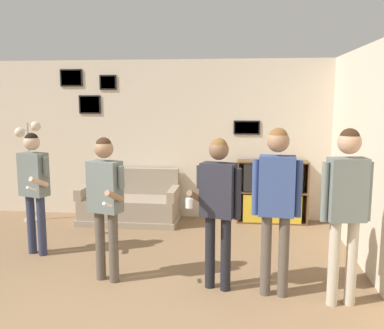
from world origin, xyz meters
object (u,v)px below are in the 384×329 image
(person_player_foreground_center, at_px, (105,194))
(person_watcher_holding_cup, at_px, (218,198))
(bookshelf, at_px, (272,192))
(bottle_on_floor, at_px, (97,228))
(person_spectator_far_right, at_px, (346,198))
(couch, at_px, (130,204))
(floor_lamp, at_px, (29,151))
(person_spectator_near_bookshelf, at_px, (277,194))
(person_player_foreground_left, at_px, (34,181))

(person_player_foreground_center, bearing_deg, person_watcher_holding_cup, -3.37)
(bookshelf, bearing_deg, bottle_on_floor, -160.86)
(bookshelf, distance_m, person_spectator_far_right, 2.94)
(person_spectator_far_right, xyz_separation_m, bottle_on_floor, (-3.19, 1.91, -1.01))
(person_spectator_far_right, bearing_deg, couch, 137.24)
(bookshelf, distance_m, person_player_foreground_center, 3.29)
(floor_lamp, xyz_separation_m, person_watcher_holding_cup, (3.27, -2.28, -0.18))
(couch, bearing_deg, person_spectator_near_bookshelf, -48.74)
(bookshelf, height_order, bottle_on_floor, bookshelf)
(couch, relative_size, person_spectator_far_right, 0.92)
(floor_lamp, distance_m, person_player_foreground_left, 1.72)
(couch, relative_size, person_player_foreground_center, 0.99)
(person_watcher_holding_cup, distance_m, person_spectator_far_right, 1.28)
(person_watcher_holding_cup, bearing_deg, floor_lamp, 145.13)
(person_player_foreground_center, bearing_deg, floor_lamp, 132.37)
(couch, distance_m, person_player_foreground_left, 1.97)
(couch, relative_size, person_player_foreground_left, 1.01)
(bookshelf, bearing_deg, floor_lamp, -175.12)
(floor_lamp, height_order, person_spectator_far_right, person_spectator_far_right)
(person_player_foreground_left, distance_m, person_spectator_far_right, 3.83)
(bookshelf, height_order, person_spectator_far_right, person_spectator_far_right)
(couch, distance_m, person_watcher_holding_cup, 2.99)
(person_watcher_holding_cup, relative_size, person_spectator_far_right, 0.93)
(couch, xyz_separation_m, bottle_on_floor, (-0.33, -0.74, -0.20))
(couch, bearing_deg, person_player_foreground_center, -81.61)
(person_spectator_near_bookshelf, bearing_deg, floor_lamp, 148.53)
(person_watcher_holding_cup, xyz_separation_m, person_spectator_near_bookshelf, (0.60, -0.09, 0.08))
(person_spectator_far_right, height_order, bottle_on_floor, person_spectator_far_right)
(couch, xyz_separation_m, person_spectator_far_right, (2.86, -2.64, 0.82))
(person_player_foreground_center, bearing_deg, couch, 98.39)
(floor_lamp, height_order, bottle_on_floor, floor_lamp)
(person_player_foreground_left, height_order, bottle_on_floor, person_player_foreground_left)
(person_spectator_near_bookshelf, height_order, bottle_on_floor, person_spectator_near_bookshelf)
(person_spectator_far_right, bearing_deg, person_watcher_holding_cup, 169.97)
(person_player_foreground_center, xyz_separation_m, person_spectator_far_right, (2.51, -0.30, 0.10))
(floor_lamp, height_order, person_spectator_near_bookshelf, person_spectator_near_bookshelf)
(person_player_foreground_left, distance_m, person_player_foreground_center, 1.38)
(bottle_on_floor, bearing_deg, person_watcher_holding_cup, -41.09)
(floor_lamp, bearing_deg, person_player_foreground_center, -47.63)
(person_spectator_far_right, bearing_deg, person_player_foreground_left, 164.87)
(bookshelf, height_order, floor_lamp, floor_lamp)
(couch, height_order, person_watcher_holding_cup, person_watcher_holding_cup)
(couch, height_order, person_player_foreground_center, person_player_foreground_center)
(bottle_on_floor, bearing_deg, bookshelf, 19.14)
(floor_lamp, xyz_separation_m, person_spectator_far_right, (4.52, -2.50, -0.09))
(person_spectator_far_right, bearing_deg, bottle_on_floor, 149.11)
(couch, xyz_separation_m, floor_lamp, (-1.66, -0.15, 0.91))
(couch, xyz_separation_m, person_spectator_near_bookshelf, (2.20, -2.51, 0.81))
(floor_lamp, bearing_deg, person_spectator_far_right, -28.92)
(person_spectator_far_right, distance_m, bottle_on_floor, 3.85)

